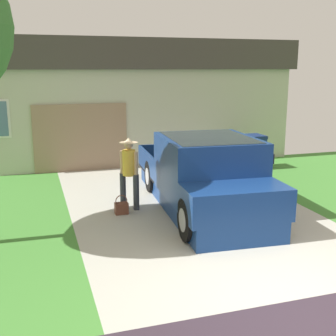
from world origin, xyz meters
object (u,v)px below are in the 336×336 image
person_with_hat (129,168)px  house_with_garage (118,96)px  handbag (122,208)px  pickup_truck (206,177)px  wheeled_trash_bin (253,150)px

person_with_hat → house_with_garage: 7.68m
person_with_hat → house_with_garage: house_with_garage is taller
handbag → person_with_hat: bearing=48.5°
pickup_truck → house_with_garage: bearing=-83.6°
wheeled_trash_bin → person_with_hat: bearing=-148.6°
person_with_hat → handbag: person_with_hat is taller
pickup_truck → handbag: (-1.83, 0.34, -0.63)m
pickup_truck → person_with_hat: 1.71m
pickup_truck → handbag: bearing=-6.6°
pickup_truck → wheeled_trash_bin: bearing=-127.4°
handbag → house_with_garage: house_with_garage is taller
handbag → wheeled_trash_bin: wheeled_trash_bin is taller
handbag → house_with_garage: size_ratio=0.04×
handbag → wheeled_trash_bin: 5.78m
handbag → wheeled_trash_bin: bearing=32.5°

